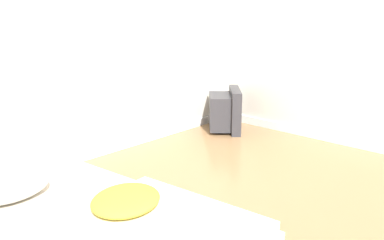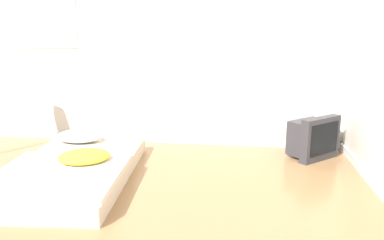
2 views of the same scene
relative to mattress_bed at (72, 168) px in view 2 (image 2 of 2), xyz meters
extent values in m
cube|color=silver|center=(0.38, 1.36, 1.19)|extent=(7.30, 0.06, 2.60)
cube|color=white|center=(0.38, 1.32, -0.06)|extent=(7.30, 0.02, 0.09)
cube|color=silver|center=(-0.92, 1.33, 1.52)|extent=(0.93, 0.01, 0.87)
cube|color=white|center=(-0.92, 1.32, 1.52)|extent=(0.86, 0.01, 0.80)
cube|color=beige|center=(0.00, 0.01, -0.03)|extent=(1.22, 1.96, 0.16)
ellipsoid|color=silver|center=(-0.24, 0.71, 0.12)|extent=(0.55, 0.38, 0.14)
cube|color=silver|center=(0.03, -0.34, 0.07)|extent=(1.18, 1.17, 0.05)
ellipsoid|color=yellow|center=(0.14, -0.03, 0.14)|extent=(0.60, 0.56, 0.11)
cube|color=#333338|center=(2.37, 1.03, 0.11)|extent=(0.50, 0.48, 0.39)
cube|color=#333338|center=(2.48, 0.90, 0.13)|extent=(0.48, 0.45, 0.49)
cube|color=black|center=(2.52, 0.86, 0.15)|extent=(0.34, 0.31, 0.35)
camera|label=1|loc=(-1.37, -1.98, 1.32)|focal=40.00mm
camera|label=2|loc=(1.61, -3.23, 1.29)|focal=35.00mm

